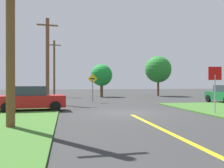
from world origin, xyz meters
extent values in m
plane|color=#313131|center=(0.00, 0.00, 0.00)|extent=(120.00, 120.00, 0.00)
cube|color=yellow|center=(0.00, -8.00, 0.01)|extent=(0.20, 14.00, 0.01)
cylinder|color=#9EA0A8|center=(4.88, -1.47, 1.15)|extent=(0.07, 0.07, 2.31)
cube|color=red|center=(4.88, -1.47, 2.38)|extent=(0.77, 0.15, 0.78)
cube|color=red|center=(-5.85, 2.03, 0.64)|extent=(4.32, 2.16, 0.76)
cube|color=#2D3842|center=(-6.11, 2.00, 1.32)|extent=(2.44, 1.74, 0.60)
cylinder|color=black|center=(-4.54, 3.01, 0.34)|extent=(0.70, 0.29, 0.68)
cylinder|color=black|center=(-4.35, 1.35, 0.34)|extent=(0.70, 0.29, 0.68)
cylinder|color=black|center=(-7.35, 2.70, 0.34)|extent=(0.70, 0.29, 0.68)
cylinder|color=black|center=(-7.16, 1.04, 0.34)|extent=(0.70, 0.29, 0.68)
cylinder|color=black|center=(9.71, 7.32, 0.34)|extent=(0.22, 0.68, 0.68)
cylinder|color=brown|center=(-5.87, -4.38, 4.20)|extent=(0.35, 0.35, 8.40)
cylinder|color=brown|center=(-5.25, 7.79, 3.72)|extent=(0.31, 0.31, 7.44)
cube|color=brown|center=(-5.25, 7.79, 6.84)|extent=(1.80, 0.38, 0.12)
cylinder|color=brown|center=(-5.19, 19.97, 3.74)|extent=(0.26, 0.26, 7.49)
cube|color=brown|center=(-5.19, 19.97, 6.89)|extent=(1.80, 0.29, 0.12)
cylinder|color=slate|center=(-1.21, 8.89, 1.11)|extent=(0.08, 0.08, 2.22)
cube|color=yellow|center=(-1.21, 8.89, 2.22)|extent=(0.90, 0.09, 0.91)
cube|color=black|center=(-1.21, 8.89, 2.22)|extent=(0.45, 0.07, 0.10)
cylinder|color=brown|center=(9.07, 19.12, 1.13)|extent=(0.29, 0.29, 2.26)
sphere|color=#257E2C|center=(9.07, 19.12, 3.73)|extent=(3.68, 3.68, 3.68)
cylinder|color=brown|center=(0.97, 18.44, 0.86)|extent=(0.38, 0.38, 1.72)
sphere|color=#1A8C31|center=(0.97, 18.44, 2.86)|extent=(2.85, 2.85, 2.85)
camera|label=1|loc=(-3.72, -15.19, 1.82)|focal=41.32mm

